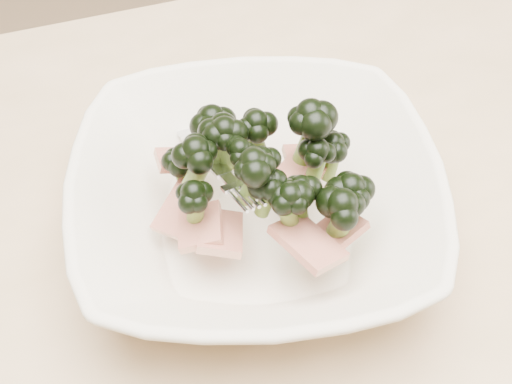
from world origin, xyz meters
TOP-DOWN VIEW (x-y plane):
  - dining_table at (0.00, 0.00)m, footprint 1.20×0.80m
  - broccoli_dish at (0.01, 0.03)m, footprint 0.37×0.37m

SIDE VIEW (x-z plane):
  - dining_table at x=0.00m, z-range 0.28..1.03m
  - broccoli_dish at x=0.01m, z-range 0.73..0.85m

